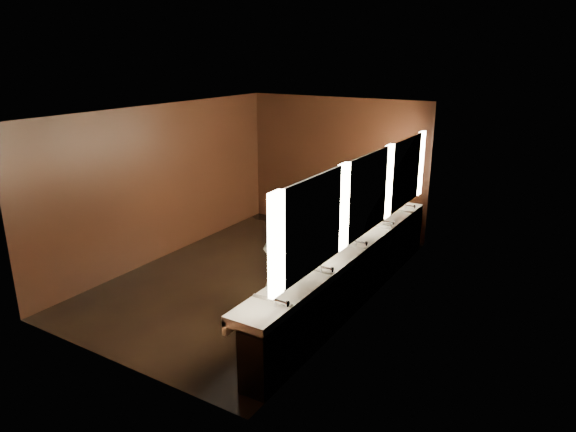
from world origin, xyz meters
name	(u,v)px	position (x,y,z in m)	size (l,w,h in m)	color
floor	(256,276)	(0.00, 0.00, 0.00)	(6.00, 6.00, 0.00)	black
ceiling	(252,110)	(0.00, 0.00, 2.80)	(4.00, 6.00, 0.02)	#2D2D2B
wall_back	(336,165)	(0.00, 3.00, 1.40)	(4.00, 0.02, 2.80)	black
wall_front	(104,257)	(0.00, -3.00, 1.40)	(4.00, 0.02, 2.80)	black
wall_left	(164,182)	(-2.00, 0.00, 1.40)	(0.02, 6.00, 2.80)	black
wall_right	(368,217)	(2.00, 0.00, 1.40)	(0.02, 6.00, 2.80)	black
sink_counter	(352,272)	(1.79, 0.00, 0.50)	(0.55, 5.40, 1.01)	black
mirror_band	(368,193)	(1.98, 0.00, 1.75)	(0.06, 5.03, 1.15)	#FFECC1
person	(283,263)	(1.18, -0.99, 0.86)	(0.63, 0.41, 1.72)	#859CC6
trash_bin	(326,292)	(1.58, -0.44, 0.30)	(0.39, 0.39, 0.60)	black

